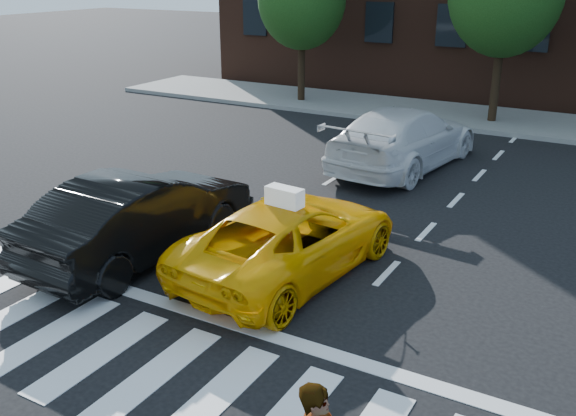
{
  "coord_description": "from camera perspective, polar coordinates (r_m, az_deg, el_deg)",
  "views": [
    {
      "loc": [
        5.16,
        -5.43,
        5.14
      ],
      "look_at": [
        -0.13,
        3.87,
        1.1
      ],
      "focal_mm": 40.0,
      "sensor_mm": 36.0,
      "label": 1
    }
  ],
  "objects": [
    {
      "name": "taxi_sign",
      "position": [
        10.85,
        -0.31,
        1.02
      ],
      "size": [
        0.68,
        0.35,
        0.32
      ],
      "primitive_type": "cube",
      "rotation": [
        0.0,
        0.0,
        3.04
      ],
      "color": "white",
      "rests_on": "taxi"
    },
    {
      "name": "stop_line",
      "position": [
        10.12,
        -5.8,
        -9.93
      ],
      "size": [
        12.0,
        0.3,
        0.01
      ],
      "primitive_type": "cube",
      "color": "silver",
      "rests_on": "ground"
    },
    {
      "name": "crosswalk",
      "position": [
        9.08,
        -11.79,
        -14.25
      ],
      "size": [
        13.0,
        2.4,
        0.01
      ],
      "primitive_type": "cube",
      "color": "silver",
      "rests_on": "ground"
    },
    {
      "name": "ground",
      "position": [
        9.09,
        -11.78,
        -14.28
      ],
      "size": [
        120.0,
        120.0,
        0.0
      ],
      "primitive_type": "plane",
      "color": "black",
      "rests_on": "ground"
    },
    {
      "name": "white_suv",
      "position": [
        17.63,
        10.27,
        6.16
      ],
      "size": [
        2.9,
        5.86,
        1.64
      ],
      "primitive_type": "imported",
      "rotation": [
        0.0,
        0.0,
        3.03
      ],
      "color": "silver",
      "rests_on": "ground"
    },
    {
      "name": "black_sedan",
      "position": [
        12.24,
        -12.93,
        -0.61
      ],
      "size": [
        1.88,
        4.95,
        1.61
      ],
      "primitive_type": "imported",
      "rotation": [
        0.0,
        0.0,
        3.1
      ],
      "color": "black",
      "rests_on": "ground"
    },
    {
      "name": "taxi",
      "position": [
        11.31,
        0.2,
        -2.62
      ],
      "size": [
        2.7,
        4.99,
        1.33
      ],
      "primitive_type": "imported",
      "rotation": [
        0.0,
        0.0,
        3.04
      ],
      "color": "#F0A705",
      "rests_on": "ground"
    },
    {
      "name": "sidewalk_far",
      "position": [
        24.04,
        16.72,
        7.66
      ],
      "size": [
        30.0,
        4.0,
        0.15
      ],
      "primitive_type": "cube",
      "color": "slate",
      "rests_on": "ground"
    }
  ]
}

